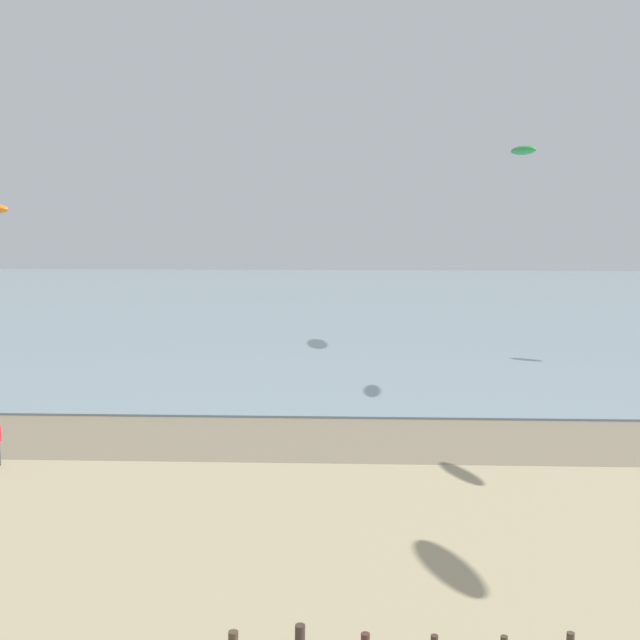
# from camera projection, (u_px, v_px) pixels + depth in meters

# --- Properties ---
(wet_sand_strip) EXTENTS (120.00, 6.01, 0.01)m
(wet_sand_strip) POSITION_uv_depth(u_px,v_px,m) (335.00, 439.00, 32.62)
(wet_sand_strip) COLOR #84755B
(wet_sand_strip) RESTS_ON ground
(sea) EXTENTS (160.00, 70.00, 0.10)m
(sea) POSITION_uv_depth(u_px,v_px,m) (344.00, 308.00, 70.17)
(sea) COLOR #7F939E
(sea) RESTS_ON ground
(kite_aloft_4) EXTENTS (1.59, 3.66, 0.57)m
(kite_aloft_4) POSITION_uv_depth(u_px,v_px,m) (523.00, 150.00, 52.13)
(kite_aloft_4) COLOR green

